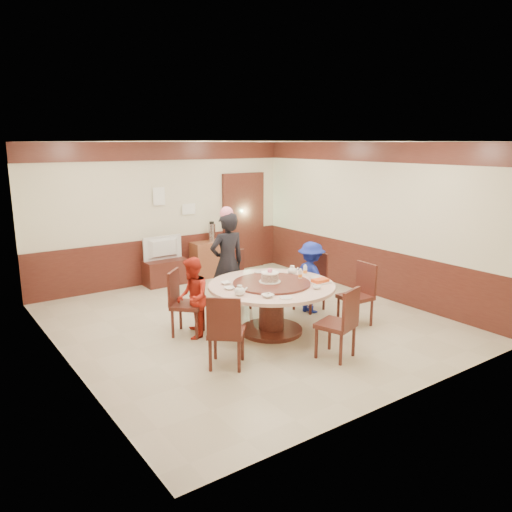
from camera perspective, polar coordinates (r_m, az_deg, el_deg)
room at (r=7.71m, az=-0.99°, el=0.04°), size 6.00×6.04×2.84m
banquet_table at (r=7.43m, az=1.78°, el=-4.83°), size 1.87×1.87×0.78m
chair_0 at (r=8.54m, az=6.18°, el=-4.13°), size 0.52×0.51×0.97m
chair_1 at (r=8.65m, az=-2.24°, el=-3.85°), size 0.53×0.54×0.97m
chair_2 at (r=7.49m, az=-7.94°, el=-6.64°), size 0.62×0.62×0.97m
chair_3 at (r=6.41m, az=-3.41°, el=-9.99°), size 0.62×0.62×0.97m
chair_4 at (r=6.73m, az=9.23°, el=-8.98°), size 0.55×0.56×0.97m
chair_5 at (r=7.96m, az=11.37°, el=-5.60°), size 0.47×0.46×0.97m
person_standing at (r=8.24m, az=-3.30°, el=-0.81°), size 0.64×0.44×1.69m
person_red at (r=7.30m, az=-7.28°, el=-4.76°), size 0.66×0.72×1.19m
person_blue at (r=8.34m, az=6.32°, el=-2.45°), size 0.50×0.81×1.20m
birthday_cake at (r=7.35m, az=1.59°, el=-2.41°), size 0.32×0.32×0.21m
teapot_left at (r=6.81m, az=-1.88°, el=-4.04°), size 0.17×0.15×0.13m
teapot_right at (r=7.89m, az=4.15°, el=-1.71°), size 0.17×0.15×0.13m
bowl_0 at (r=7.36m, az=-3.47°, el=-3.10°), size 0.14×0.14×0.04m
bowl_1 at (r=7.17m, az=6.95°, el=-3.59°), size 0.13×0.13×0.04m
bowl_2 at (r=6.75m, az=1.34°, el=-4.55°), size 0.16×0.16×0.04m
bowl_3 at (r=7.64m, az=6.70°, el=-2.54°), size 0.15×0.15×0.05m
bowl_4 at (r=7.10m, az=-3.09°, el=-3.70°), size 0.15×0.15×0.04m
bowl_5 at (r=7.90m, az=0.25°, el=-1.93°), size 0.14×0.14×0.04m
saucer_near at (r=6.73m, az=3.43°, el=-4.76°), size 0.18×0.18×0.01m
saucer_far at (r=8.01m, az=2.22°, el=-1.86°), size 0.18×0.18×0.01m
shrimp_platter at (r=7.46m, az=7.35°, el=-2.89°), size 0.30×0.20×0.06m
bottle_0 at (r=7.58m, az=5.08°, el=-2.17°), size 0.06×0.06×0.16m
bottle_1 at (r=7.83m, az=5.64°, el=-1.71°), size 0.06×0.06×0.16m
tv_stand at (r=10.17m, az=-10.31°, el=-1.82°), size 0.85×0.45×0.50m
television at (r=10.06m, az=-10.43°, el=0.87°), size 0.83×0.13×0.47m
side_cabinet at (r=10.63m, az=-5.26°, el=-0.33°), size 0.80×0.40×0.75m
thermos at (r=10.55m, az=-5.06°, el=2.70°), size 0.15×0.15×0.38m
notice_left at (r=10.10m, az=-11.02°, el=6.71°), size 0.25×0.00×0.35m
notice_right at (r=10.41m, az=-7.68°, el=5.35°), size 0.30×0.00×0.22m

